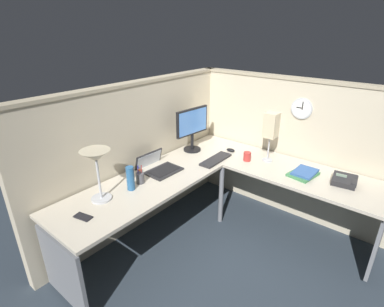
{
  "coord_description": "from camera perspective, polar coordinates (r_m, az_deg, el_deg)",
  "views": [
    {
      "loc": [
        -2.22,
        -1.37,
        2.07
      ],
      "look_at": [
        -0.13,
        0.34,
        0.89
      ],
      "focal_mm": 27.6,
      "sensor_mm": 36.0,
      "label": 1
    }
  ],
  "objects": [
    {
      "name": "ground_plane",
      "position": [
        3.33,
        6.16,
        -15.07
      ],
      "size": [
        6.8,
        6.8,
        0.0
      ],
      "primitive_type": "plane",
      "color": "#2D3842"
    },
    {
      "name": "cubicle_wall_back",
      "position": [
        3.18,
        -10.14,
        -0.57
      ],
      "size": [
        2.57,
        0.12,
        1.58
      ],
      "color": "beige",
      "rests_on": "ground"
    },
    {
      "name": "cubicle_wall_right",
      "position": [
        3.52,
        18.22,
        1.03
      ],
      "size": [
        0.12,
        2.37,
        1.58
      ],
      "color": "beige",
      "rests_on": "ground"
    },
    {
      "name": "desk",
      "position": [
        2.85,
        5.88,
        -6.93
      ],
      "size": [
        2.35,
        2.15,
        0.73
      ],
      "color": "beige",
      "rests_on": "ground"
    },
    {
      "name": "monitor",
      "position": [
        3.34,
        0.04,
        5.27
      ],
      "size": [
        0.46,
        0.2,
        0.5
      ],
      "color": "black",
      "rests_on": "desk"
    },
    {
      "name": "laptop",
      "position": [
        3.01,
        -6.75,
        -2.55
      ],
      "size": [
        0.35,
        0.39,
        0.22
      ],
      "color": "#232326",
      "rests_on": "desk"
    },
    {
      "name": "keyboard",
      "position": [
        3.19,
        4.62,
        -1.18
      ],
      "size": [
        0.43,
        0.15,
        0.02
      ],
      "primitive_type": "cube",
      "rotation": [
        0.0,
        0.0,
        0.03
      ],
      "color": "#232326",
      "rests_on": "desk"
    },
    {
      "name": "computer_mouse",
      "position": [
        3.44,
        7.47,
        0.67
      ],
      "size": [
        0.06,
        0.1,
        0.03
      ],
      "primitive_type": "ellipsoid",
      "color": "black",
      "rests_on": "desk"
    },
    {
      "name": "desk_lamp_dome",
      "position": [
        2.45,
        -18.05,
        -1.18
      ],
      "size": [
        0.24,
        0.24,
        0.44
      ],
      "color": "#B7BABF",
      "rests_on": "desk"
    },
    {
      "name": "pen_cup",
      "position": [
        2.76,
        -9.99,
        -4.64
      ],
      "size": [
        0.08,
        0.08,
        0.18
      ],
      "color": "#4C4C51",
      "rests_on": "desk"
    },
    {
      "name": "cell_phone",
      "position": [
        2.43,
        -20.3,
        -11.41
      ],
      "size": [
        0.1,
        0.16,
        0.01
      ],
      "primitive_type": "cube",
      "rotation": [
        0.0,
        0.0,
        0.23
      ],
      "color": "black",
      "rests_on": "desk"
    },
    {
      "name": "thermos_flask",
      "position": [
        2.65,
        -11.82,
        -4.72
      ],
      "size": [
        0.07,
        0.07,
        0.22
      ],
      "primitive_type": "cylinder",
      "color": "#26598C",
      "rests_on": "desk"
    },
    {
      "name": "office_phone",
      "position": [
        3.04,
        27.46,
        -4.72
      ],
      "size": [
        0.22,
        0.23,
        0.11
      ],
      "color": "#232326",
      "rests_on": "desk"
    },
    {
      "name": "book_stack",
      "position": [
        3.07,
        20.78,
        -3.59
      ],
      "size": [
        0.31,
        0.25,
        0.04
      ],
      "color": "#3F7F4C",
      "rests_on": "desk"
    },
    {
      "name": "desk_lamp_paper",
      "position": [
        3.15,
        15.01,
        5.04
      ],
      "size": [
        0.13,
        0.13,
        0.53
      ],
      "color": "#B7BABF",
      "rests_on": "desk"
    },
    {
      "name": "coffee_mug",
      "position": [
        3.22,
        10.56,
        -0.55
      ],
      "size": [
        0.08,
        0.08,
        0.1
      ],
      "primitive_type": "cylinder",
      "color": "#B2332D",
      "rests_on": "desk"
    },
    {
      "name": "wall_clock",
      "position": [
        3.3,
        20.46,
        8.14
      ],
      "size": [
        0.04,
        0.22,
        0.22
      ],
      "color": "#B7BABF"
    }
  ]
}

